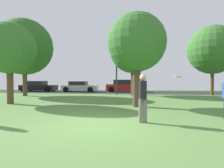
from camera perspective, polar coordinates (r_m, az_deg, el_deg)
name	(u,v)px	position (r m, az deg, el deg)	size (l,w,h in m)	color
ground_plane	(98,125)	(6.42, -4.34, -12.43)	(44.00, 44.00, 0.00)	#5B8442
road_strip	(123,92)	(22.21, 3.40, -2.48)	(44.00, 6.40, 0.01)	#28282B
birch_tree_lone	(24,47)	(19.06, -25.54, 10.30)	(5.15, 5.15, 7.09)	brown
maple_tree_far	(213,50)	(20.37, 28.76, 9.28)	(4.66, 4.66, 6.70)	brown
oak_tree_left	(133,50)	(18.05, 6.59, 10.51)	(4.55, 4.55, 6.66)	brown
oak_tree_center	(10,48)	(13.29, -29.20, 9.63)	(3.22, 3.22, 5.10)	brown
oak_tree_right	(137,43)	(10.60, 7.68, 12.56)	(3.28, 3.28, 5.26)	brown
person_walking	(143,96)	(6.63, 9.57, -3.62)	(0.30, 0.34, 1.72)	slate
frisbee_disc	(177,77)	(6.10, 19.61, 2.10)	(0.38, 0.38, 0.03)	orange
parked_car_black	(38,87)	(24.93, -21.90, -0.76)	(4.38, 1.95, 1.32)	black
parked_car_silver	(80,87)	(22.83, -10.00, -0.89)	(4.22, 1.95, 1.28)	#B7B7BC
parked_car_red	(124,86)	(22.44, 3.65, -0.72)	(4.25, 1.95, 1.48)	#B21E1E
street_lamp_post	(117,72)	(18.40, 1.41, 3.70)	(0.14, 0.14, 4.50)	#2D2D33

